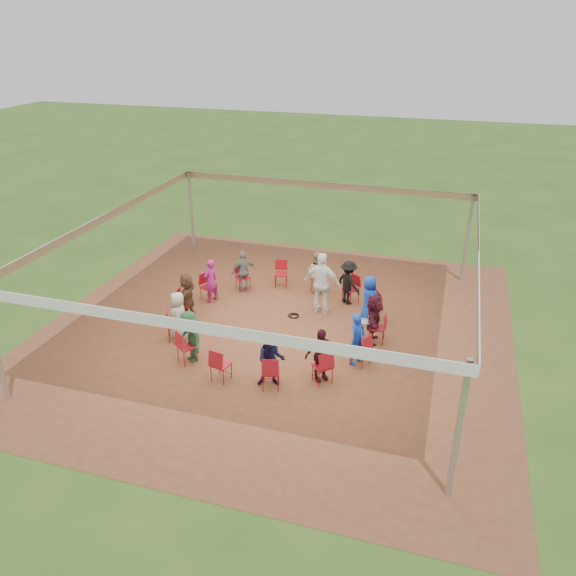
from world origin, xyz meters
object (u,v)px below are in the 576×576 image
(chair_1, at_px, (372,306))
(standing_person, at_px, (322,284))
(chair_3, at_px, (319,278))
(person_seated_11, at_px, (357,339))
(person_seated_8, at_px, (190,337))
(chair_4, at_px, (281,274))
(person_seated_0, at_px, (374,319))
(chair_9, at_px, (187,347))
(cable_coil, at_px, (294,316))
(person_seated_6, at_px, (187,296))
(laptop, at_px, (368,320))
(person_seated_2, at_px, (348,282))
(chair_0, at_px, (377,328))
(chair_5, at_px, (243,277))
(chair_12, at_px, (322,366))
(person_seated_10, at_px, (320,355))
(chair_10, at_px, (221,364))
(person_seated_5, at_px, (211,281))
(chair_6, at_px, (209,287))
(chair_2, at_px, (351,289))
(chair_11, at_px, (271,372))
(person_seated_9, at_px, (271,360))
(person_seated_1, at_px, (369,299))
(chair_13, at_px, (361,350))
(person_seated_7, at_px, (178,316))
(person_seated_3, at_px, (317,272))
(chair_8, at_px, (175,325))
(chair_7, at_px, (184,304))
(person_seated_4, at_px, (244,271))

(chair_1, height_order, standing_person, standing_person)
(chair_3, relative_size, person_seated_11, 0.64)
(person_seated_8, bearing_deg, chair_4, 116.31)
(person_seated_0, bearing_deg, chair_9, 116.31)
(cable_coil, bearing_deg, person_seated_6, -162.10)
(laptop, bearing_deg, chair_3, 34.88)
(person_seated_2, height_order, cable_coil, person_seated_2)
(chair_0, relative_size, laptop, 2.62)
(person_seated_2, xyz_separation_m, person_seated_6, (-4.35, -2.32, 0.00))
(chair_3, height_order, chair_5, same)
(chair_12, xyz_separation_m, person_seated_10, (-0.08, 0.09, 0.26))
(chair_10, relative_size, person_seated_5, 0.64)
(chair_6, xyz_separation_m, chair_12, (4.49, -3.29, 0.00))
(chair_4, distance_m, standing_person, 2.29)
(chair_9, relative_size, person_seated_11, 0.64)
(chair_3, distance_m, cable_coil, 2.02)
(chair_2, distance_m, laptop, 2.38)
(person_seated_2, relative_size, person_seated_8, 1.00)
(person_seated_0, height_order, laptop, person_seated_0)
(person_seated_8, bearing_deg, chair_2, 90.00)
(chair_1, distance_m, person_seated_2, 1.28)
(person_seated_0, height_order, standing_person, standing_person)
(chair_2, relative_size, person_seated_11, 0.64)
(standing_person, bearing_deg, chair_11, 90.37)
(chair_6, xyz_separation_m, person_seated_9, (3.34, -3.77, 0.26))
(person_seated_6, relative_size, cable_coil, 3.25)
(person_seated_0, xyz_separation_m, person_seated_9, (-2.02, -2.75, 0.00))
(person_seated_1, bearing_deg, standing_person, 59.16)
(person_seated_2, relative_size, person_seated_5, 1.00)
(chair_10, bearing_deg, chair_9, 167.14)
(chair_3, xyz_separation_m, chair_13, (2.10, -3.94, 0.00))
(chair_0, relative_size, chair_2, 1.00)
(person_seated_6, height_order, person_seated_7, same)
(chair_10, height_order, person_seated_5, person_seated_5)
(chair_4, height_order, chair_5, same)
(chair_6, bearing_deg, person_seated_3, 139.89)
(chair_4, height_order, chair_8, same)
(chair_5, relative_size, person_seated_11, 0.64)
(person_seated_2, bearing_deg, chair_10, 103.14)
(chair_8, bearing_deg, person_seated_5, 151.73)
(chair_7, xyz_separation_m, chair_10, (2.33, -2.69, 0.00))
(chair_0, xyz_separation_m, chair_5, (-4.72, 2.04, 0.00))
(chair_4, bearing_deg, standing_person, 125.85)
(chair_9, relative_size, standing_person, 0.47)
(person_seated_6, bearing_deg, person_seated_2, 115.71)
(person_seated_2, relative_size, person_seated_4, 1.00)
(chair_6, bearing_deg, chair_11, 64.29)
(chair_6, bearing_deg, person_seated_6, 18.23)
(person_seated_6, height_order, person_seated_10, same)
(person_seated_1, bearing_deg, laptop, 159.64)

